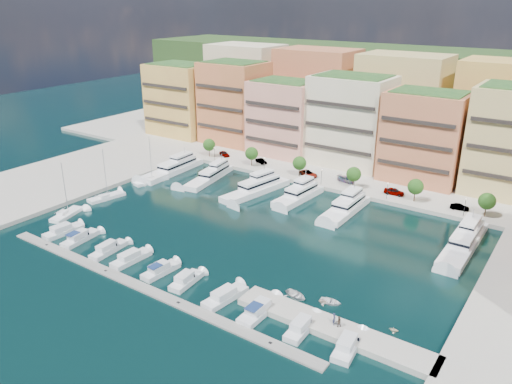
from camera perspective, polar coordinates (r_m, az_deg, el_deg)
ground at (r=108.24m, az=-0.31°, el=-4.35°), size 400.00×400.00×0.00m
north_quay at (r=159.58m, az=12.58°, el=3.71°), size 220.00×64.00×2.00m
west_quay at (r=145.89m, az=-22.63°, el=0.87°), size 34.00×76.00×2.00m
hillside at (r=203.45m, az=17.87°, el=6.97°), size 240.00×40.00×58.00m
south_pontoon at (r=90.37m, az=-13.09°, el=-10.56°), size 72.00×2.20×0.35m
finger_pier at (r=78.90m, az=8.75°, el=-15.43°), size 32.00×5.00×2.00m
apartment_0 at (r=181.32m, az=-8.53°, el=10.42°), size 22.00×16.50×24.80m
apartment_1 at (r=168.67m, az=-2.49°, el=10.16°), size 20.00×16.50×26.80m
apartment_2 at (r=155.90m, az=3.32°, el=8.47°), size 20.00×15.50×22.80m
apartment_3 at (r=147.82m, az=10.76°, el=8.02°), size 22.00×16.50×25.80m
apartment_4 at (r=139.02m, az=18.69°, el=6.00°), size 20.00×15.50×23.80m
backblock_0 at (r=192.23m, az=-1.14°, el=12.07°), size 26.00×18.00×30.00m
backblock_1 at (r=176.62m, az=6.94°, el=11.10°), size 26.00×18.00×30.00m
backblock_2 at (r=165.04m, az=16.28°, el=9.69°), size 26.00×18.00×30.00m
backblock_3 at (r=158.36m, az=26.62°, el=7.83°), size 26.00×18.00×30.00m
tree_0 at (r=154.42m, az=-5.39°, el=5.39°), size 3.80×3.80×5.65m
tree_1 at (r=145.02m, az=-0.51°, el=4.42°), size 3.80×3.80×5.65m
tree_2 at (r=136.85m, az=4.99°, el=3.30°), size 3.80×3.80×5.65m
tree_3 at (r=130.14m, az=11.10°, el=2.01°), size 3.80×3.80×5.65m
tree_4 at (r=125.13m, az=17.78°, el=0.58°), size 3.80×3.80×5.65m
tree_5 at (r=122.03m, az=24.90°, el=-0.96°), size 3.80×3.80×5.65m
lamppost_0 at (r=150.52m, az=-4.76°, el=4.62°), size 0.30×0.30×4.20m
lamppost_1 at (r=140.25m, az=0.96°, el=3.44°), size 0.30×0.30×4.20m
lamppost_2 at (r=131.64m, az=7.49°, el=2.04°), size 0.30×0.30×4.20m
lamppost_3 at (r=125.06m, az=14.81°, el=0.44°), size 0.30×0.30×4.20m
lamppost_4 at (r=120.82m, az=22.78°, el=-1.31°), size 0.30×0.30×4.20m
yacht_0 at (r=145.52m, az=-9.34°, el=2.73°), size 6.10×22.81×7.30m
yacht_1 at (r=138.12m, az=-5.18°, el=1.87°), size 7.52×20.63×7.30m
yacht_2 at (r=128.46m, az=0.20°, el=0.49°), size 8.01×22.06×7.30m
yacht_3 at (r=124.74m, az=5.00°, el=-0.25°), size 5.78×17.00×7.30m
yacht_4 at (r=118.75m, az=10.29°, el=-1.73°), size 5.02×18.31×7.30m
yacht_6 at (r=109.39m, az=22.73°, el=-5.15°), size 4.73×23.79×7.30m
cruiser_0 at (r=114.01m, az=-21.21°, el=-4.21°), size 3.52×8.45×2.55m
cruiser_1 at (r=109.54m, az=-19.46°, el=-5.01°), size 3.62×8.82×2.66m
cruiser_2 at (r=103.12m, az=-16.52°, el=-6.34°), size 3.16×8.64×2.55m
cruiser_3 at (r=98.64m, az=-14.11°, el=-7.41°), size 2.98×8.34×2.55m
cruiser_4 at (r=93.46m, az=-10.87°, el=-8.82°), size 3.06×7.77×2.66m
cruiser_5 at (r=89.67m, az=-8.01°, el=-10.03°), size 3.23×7.33×2.55m
cruiser_6 at (r=84.79m, az=-3.57°, el=-11.86°), size 3.81×8.88×2.55m
cruiser_7 at (r=81.33m, az=0.38°, el=-13.40°), size 2.83×9.05×2.66m
cruiser_8 at (r=78.11m, az=5.23°, el=-15.17°), size 2.83×7.71×2.55m
cruiser_9 at (r=75.53m, az=10.45°, el=-16.94°), size 3.52×7.94×2.55m
sailboat_1 at (r=130.08m, az=-16.72°, el=-0.61°), size 4.55×9.68×13.20m
sailboat_2 at (r=138.59m, az=-11.89°, el=1.21°), size 4.81×9.91×13.20m
sailboat_0 at (r=122.78m, az=-20.84°, el=-2.45°), size 5.09×9.13×13.20m
tender_0 at (r=85.56m, az=4.59°, el=-11.65°), size 4.62×3.74×0.84m
tender_3 at (r=80.42m, az=15.47°, el=-14.91°), size 1.55×1.37×0.76m
tender_1 at (r=84.40m, az=7.71°, el=-12.30°), size 1.95×1.80×0.85m
tender_2 at (r=84.67m, az=8.53°, el=-12.28°), size 3.90×3.03×0.74m
car_0 at (r=155.36m, az=-3.63°, el=4.39°), size 4.79×3.50×1.52m
car_1 at (r=148.17m, az=0.58°, el=3.56°), size 4.40×2.73×1.37m
car_2 at (r=137.88m, az=6.05°, el=2.10°), size 6.16×4.46×1.56m
car_3 at (r=135.07m, az=10.23°, el=1.43°), size 5.27×3.07×1.43m
car_4 at (r=128.96m, az=15.51°, el=0.07°), size 5.08×2.24×1.70m
car_5 at (r=124.69m, az=22.24°, el=-1.61°), size 4.33×2.04×1.37m
person_0 at (r=78.01m, az=8.92°, el=-14.11°), size 0.74×0.86×1.98m
person_1 at (r=77.74m, az=9.41°, el=-14.39°), size 1.09×1.06×1.77m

